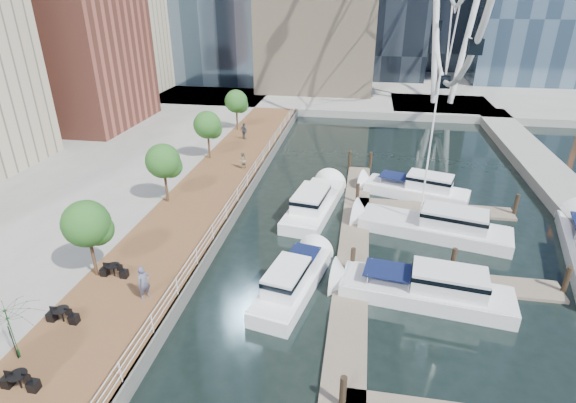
# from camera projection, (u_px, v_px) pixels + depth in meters

# --- Properties ---
(ground) EXTENTS (520.00, 520.00, 0.00)m
(ground) POSITION_uv_depth(u_px,v_px,m) (280.00, 364.00, 20.86)
(ground) COLOR black
(ground) RESTS_ON ground
(boardwalk) EXTENTS (6.00, 60.00, 1.00)m
(boardwalk) POSITION_uv_depth(u_px,v_px,m) (203.00, 204.00, 35.38)
(boardwalk) COLOR brown
(boardwalk) RESTS_ON ground
(seawall) EXTENTS (0.25, 60.00, 1.00)m
(seawall) POSITION_uv_depth(u_px,v_px,m) (239.00, 207.00, 34.93)
(seawall) COLOR #595954
(seawall) RESTS_ON ground
(land_far) EXTENTS (200.00, 114.00, 1.00)m
(land_far) POSITION_uv_depth(u_px,v_px,m) (355.00, 58.00, 111.58)
(land_far) COLOR gray
(land_far) RESTS_ON ground
(breakwater) EXTENTS (4.00, 60.00, 1.00)m
(breakwater) POSITION_uv_depth(u_px,v_px,m) (575.00, 203.00, 35.44)
(breakwater) COLOR gray
(breakwater) RESTS_ON ground
(pier) EXTENTS (14.00, 12.00, 1.00)m
(pier) POSITION_uv_depth(u_px,v_px,m) (441.00, 107.00, 64.88)
(pier) COLOR gray
(pier) RESTS_ON ground
(railing) EXTENTS (0.10, 60.00, 1.05)m
(railing) POSITION_uv_depth(u_px,v_px,m) (238.00, 194.00, 34.51)
(railing) COLOR white
(railing) RESTS_ON boardwalk
(floating_docks) EXTENTS (16.00, 34.00, 2.60)m
(floating_docks) POSITION_uv_depth(u_px,v_px,m) (433.00, 257.00, 28.33)
(floating_docks) COLOR #6D6051
(floating_docks) RESTS_ON ground
(street_trees) EXTENTS (2.60, 42.60, 4.60)m
(street_trees) POSITION_uv_depth(u_px,v_px,m) (163.00, 161.00, 33.24)
(street_trees) COLOR #3F2B1C
(street_trees) RESTS_ON ground
(cafe_tables) EXTENTS (2.50, 13.70, 0.74)m
(cafe_tables) POSITION_uv_depth(u_px,v_px,m) (43.00, 345.00, 20.07)
(cafe_tables) COLOR black
(cafe_tables) RESTS_ON ground
(yacht_foreground) EXTENTS (10.50, 4.05, 2.15)m
(yacht_foreground) POSITION_uv_depth(u_px,v_px,m) (424.00, 300.00, 25.22)
(yacht_foreground) COLOR silver
(yacht_foreground) RESTS_ON ground
(pedestrian_near) EXTENTS (0.77, 0.83, 1.90)m
(pedestrian_near) POSITION_uv_depth(u_px,v_px,m) (144.00, 283.00, 23.37)
(pedestrian_near) COLOR #4C4F66
(pedestrian_near) RESTS_ON boardwalk
(pedestrian_mid) EXTENTS (0.92, 0.98, 1.60)m
(pedestrian_mid) POSITION_uv_depth(u_px,v_px,m) (242.00, 160.00, 40.63)
(pedestrian_mid) COLOR #7F6F58
(pedestrian_mid) RESTS_ON boardwalk
(pedestrian_far) EXTENTS (1.12, 0.99, 1.82)m
(pedestrian_far) POSITION_uv_depth(u_px,v_px,m) (244.00, 131.00, 48.67)
(pedestrian_far) COLOR #383E46
(pedestrian_far) RESTS_ON boardwalk
(moored_yachts) EXTENTS (23.70, 31.98, 11.50)m
(moored_yachts) POSITION_uv_depth(u_px,v_px,m) (435.00, 245.00, 30.65)
(moored_yachts) COLOR silver
(moored_yachts) RESTS_ON ground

